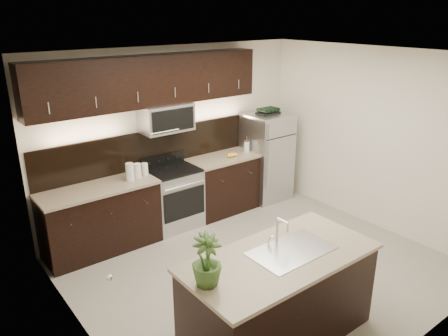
{
  "coord_description": "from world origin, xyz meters",
  "views": [
    {
      "loc": [
        -3.39,
        -3.62,
        3.16
      ],
      "look_at": [
        -0.15,
        0.55,
        1.26
      ],
      "focal_mm": 35.0,
      "sensor_mm": 36.0,
      "label": 1
    }
  ],
  "objects": [
    {
      "name": "sink_faucet",
      "position": [
        -0.56,
        -1.05,
        0.96
      ],
      "size": [
        0.84,
        0.5,
        0.28
      ],
      "color": "silver",
      "rests_on": "island"
    },
    {
      "name": "refrigerator",
      "position": [
        1.63,
        1.63,
        0.77
      ],
      "size": [
        0.74,
        0.67,
        1.53
      ],
      "primitive_type": "cube",
      "color": "#B2B2B7",
      "rests_on": "ground"
    },
    {
      "name": "wine_rack",
      "position": [
        1.63,
        1.63,
        1.57
      ],
      "size": [
        0.38,
        0.23,
        0.09
      ],
      "color": "black",
      "rests_on": "refrigerator"
    },
    {
      "name": "plant",
      "position": [
        -1.54,
        -1.0,
        1.17
      ],
      "size": [
        0.27,
        0.27,
        0.47
      ],
      "primitive_type": "imported",
      "rotation": [
        0.0,
        0.0,
        0.01
      ],
      "color": "#345120",
      "rests_on": "island"
    },
    {
      "name": "french_press",
      "position": [
        1.17,
        1.64,
        1.04
      ],
      "size": [
        0.1,
        0.1,
        0.27
      ],
      "rotation": [
        0.0,
        0.0,
        0.14
      ],
      "color": "silver",
      "rests_on": "counter_run"
    },
    {
      "name": "canisters",
      "position": [
        -0.85,
        1.67,
        1.05
      ],
      "size": [
        0.37,
        0.17,
        0.25
      ],
      "rotation": [
        0.0,
        0.0,
        0.25
      ],
      "color": "silver",
      "rests_on": "counter_run"
    },
    {
      "name": "ground",
      "position": [
        0.0,
        0.0,
        0.0
      ],
      "size": [
        4.5,
        4.5,
        0.0
      ],
      "primitive_type": "plane",
      "color": "gray",
      "rests_on": "ground"
    },
    {
      "name": "counter_run",
      "position": [
        -0.46,
        1.69,
        0.47
      ],
      "size": [
        3.51,
        0.65,
        0.94
      ],
      "color": "black",
      "rests_on": "ground"
    },
    {
      "name": "island",
      "position": [
        -0.71,
        -1.06,
        0.47
      ],
      "size": [
        1.96,
        0.96,
        0.94
      ],
      "color": "black",
      "rests_on": "ground"
    },
    {
      "name": "room_walls",
      "position": [
        -0.11,
        -0.04,
        1.7
      ],
      "size": [
        4.52,
        4.02,
        2.71
      ],
      "color": "beige",
      "rests_on": "ground"
    },
    {
      "name": "upper_fixtures",
      "position": [
        -0.43,
        1.84,
        2.14
      ],
      "size": [
        3.49,
        0.4,
        1.66
      ],
      "color": "black",
      "rests_on": "counter_run"
    },
    {
      "name": "bananas",
      "position": [
        0.77,
        1.61,
        0.97
      ],
      "size": [
        0.21,
        0.17,
        0.06
      ],
      "primitive_type": "ellipsoid",
      "rotation": [
        0.0,
        0.0,
        -0.13
      ],
      "color": "gold",
      "rests_on": "counter_run"
    }
  ]
}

